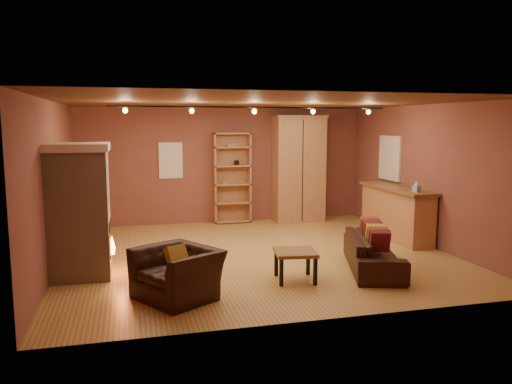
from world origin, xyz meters
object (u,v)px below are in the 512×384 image
object	(u,v)px
armoire	(298,169)
armchair	(177,265)
coffee_table	(295,255)
bar_counter	(396,212)
bookcase	(231,177)
loveseat	(374,246)
fireplace	(80,211)

from	to	relation	value
armoire	armchair	distance (m)	6.09
armchair	coffee_table	xyz separation A→B (m)	(1.85, 0.35, -0.07)
coffee_table	bar_counter	bearing A→B (deg)	36.58
bookcase	armoire	distance (m)	1.68
armchair	coffee_table	world-z (taller)	armchair
armoire	loveseat	world-z (taller)	armoire
armoire	armchair	bearing A→B (deg)	-125.14
fireplace	bar_counter	bearing A→B (deg)	10.65
bar_counter	armchair	xyz separation A→B (m)	(-4.86, -2.59, -0.08)
loveseat	bookcase	bearing A→B (deg)	36.12
armoire	bookcase	bearing A→B (deg)	172.49
fireplace	bookcase	xyz separation A→B (m)	(3.20, 3.73, 0.06)
fireplace	armchair	size ratio (longest dim) A/B	1.64
loveseat	armoire	bearing A→B (deg)	15.90
armoire	bar_counter	xyz separation A→B (m)	(1.39, -2.34, -0.76)
bar_counter	loveseat	xyz separation A→B (m)	(-1.56, -2.00, -0.15)
bookcase	loveseat	world-z (taller)	bookcase
fireplace	coffee_table	bearing A→B (deg)	-18.23
bar_counter	armchair	size ratio (longest dim) A/B	1.78
armchair	coffee_table	bearing A→B (deg)	68.43
bar_counter	armchair	world-z (taller)	bar_counter
fireplace	bar_counter	size ratio (longest dim) A/B	0.92
bookcase	bar_counter	xyz separation A→B (m)	(3.04, -2.56, -0.56)
armchair	loveseat	bearing A→B (deg)	67.74
bar_counter	coffee_table	distance (m)	3.76
fireplace	armoire	distance (m)	5.99
fireplace	bookcase	bearing A→B (deg)	49.41
armoire	armchair	world-z (taller)	armoire
bar_counter	coffee_table	size ratio (longest dim) A/B	3.27
armchair	bookcase	bearing A→B (deg)	128.18
loveseat	coffee_table	xyz separation A→B (m)	(-1.46, -0.24, -0.00)
bar_counter	coffee_table	world-z (taller)	bar_counter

